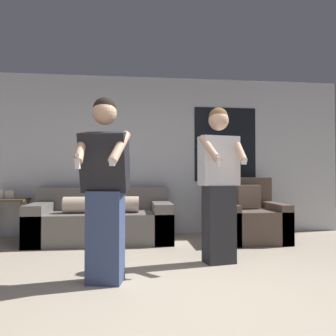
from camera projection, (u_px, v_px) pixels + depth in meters
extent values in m
plane|color=tan|center=(177.00, 305.00, 2.52)|extent=(14.00, 14.00, 0.00)
cube|color=silver|center=(152.00, 155.00, 5.66)|extent=(6.72, 0.06, 2.70)
cube|color=black|center=(225.00, 144.00, 5.77)|extent=(1.10, 0.01, 1.30)
cube|color=slate|center=(102.00, 227.00, 4.97)|extent=(2.09, 0.98, 0.45)
cube|color=slate|center=(104.00, 198.00, 5.36)|extent=(2.09, 0.22, 0.36)
cube|color=slate|center=(41.00, 223.00, 4.88)|extent=(0.28, 0.98, 0.59)
cube|color=slate|center=(162.00, 221.00, 5.07)|extent=(0.28, 0.98, 0.59)
cylinder|color=#CCB299|center=(102.00, 205.00, 4.86)|extent=(1.10, 0.24, 0.24)
cube|color=brown|center=(250.00, 225.00, 5.03)|extent=(0.94, 0.95, 0.48)
cube|color=brown|center=(242.00, 192.00, 5.41)|extent=(0.94, 0.20, 0.49)
cube|color=brown|center=(226.00, 222.00, 4.99)|extent=(0.18, 0.95, 0.58)
cube|color=brown|center=(274.00, 221.00, 5.07)|extent=(0.18, 0.95, 0.58)
cube|color=#7A6656|center=(248.00, 197.00, 5.11)|extent=(0.36, 0.14, 0.36)
cube|color=brown|center=(9.00, 200.00, 5.12)|extent=(0.54, 0.42, 0.04)
cylinder|color=brown|center=(21.00, 222.00, 4.98)|extent=(0.04, 0.04, 0.60)
cylinder|color=brown|center=(28.00, 219.00, 5.31)|extent=(0.04, 0.04, 0.60)
cube|color=beige|center=(0.00, 195.00, 5.09)|extent=(0.10, 0.02, 0.17)
cube|color=beige|center=(9.00, 195.00, 5.13)|extent=(0.13, 0.02, 0.15)
cube|color=#384770|center=(106.00, 237.00, 3.07)|extent=(0.36, 0.30, 0.86)
cube|color=black|center=(105.00, 162.00, 3.05)|extent=(0.48, 0.41, 0.58)
sphere|color=tan|center=(105.00, 113.00, 3.04)|extent=(0.23, 0.23, 0.23)
sphere|color=black|center=(105.00, 109.00, 3.06)|extent=(0.21, 0.21, 0.21)
cylinder|color=tan|center=(81.00, 147.00, 2.92)|extent=(0.09, 0.36, 0.32)
cube|color=white|center=(78.00, 161.00, 2.77)|extent=(0.04, 0.04, 0.13)
cylinder|color=tan|center=(120.00, 147.00, 2.89)|extent=(0.21, 0.36, 0.32)
cube|color=white|center=(112.00, 161.00, 2.74)|extent=(0.05, 0.04, 0.08)
cube|color=#28282D|center=(219.00, 224.00, 3.77)|extent=(0.37, 0.30, 0.89)
cube|color=silver|center=(219.00, 161.00, 3.78)|extent=(0.48, 0.30, 0.57)
sphere|color=tan|center=(219.00, 120.00, 3.79)|extent=(0.23, 0.23, 0.23)
sphere|color=brown|center=(218.00, 117.00, 3.81)|extent=(0.22, 0.22, 0.22)
cylinder|color=tan|center=(210.00, 149.00, 3.59)|extent=(0.21, 0.36, 0.33)
cube|color=white|center=(218.00, 160.00, 3.45)|extent=(0.04, 0.04, 0.13)
cylinder|color=tan|center=(239.00, 149.00, 3.70)|extent=(0.09, 0.36, 0.33)
cube|color=white|center=(244.00, 161.00, 3.54)|extent=(0.05, 0.04, 0.08)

